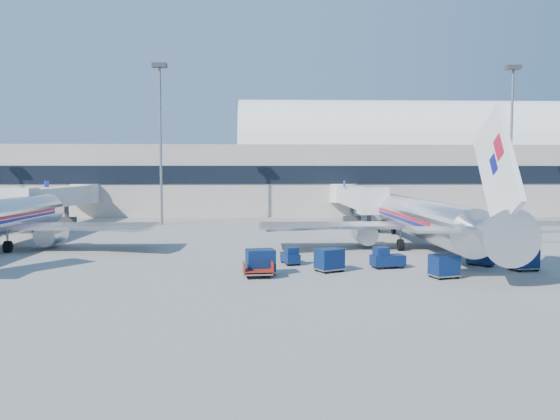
{
  "coord_description": "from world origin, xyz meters",
  "views": [
    {
      "loc": [
        -5.74,
        -47.56,
        7.48
      ],
      "look_at": [
        -3.99,
        6.0,
        3.74
      ],
      "focal_mm": 35.0,
      "sensor_mm": 36.0,
      "label": 1
    }
  ],
  "objects_px": {
    "cart_train_a": "(329,259)",
    "cart_open_red": "(258,272)",
    "jetbridge_mid": "(61,197)",
    "tug_left": "(290,256)",
    "mast_east": "(512,121)",
    "mast_west": "(160,120)",
    "cart_train_c": "(260,261)",
    "tug_lead": "(386,258)",
    "cart_train_b": "(328,260)",
    "cart_solo_near": "(444,266)",
    "airliner_main": "(425,219)",
    "barrier_mid": "(552,248)",
    "tug_right": "(480,258)",
    "barrier_near": "(518,248)",
    "cart_solo_far": "(524,259)",
    "jetbridge_near": "(354,197)"
  },
  "relations": [
    {
      "from": "barrier_near",
      "to": "cart_solo_near",
      "type": "distance_m",
      "value": 16.14
    },
    {
      "from": "jetbridge_near",
      "to": "cart_solo_near",
      "type": "height_order",
      "value": "jetbridge_near"
    },
    {
      "from": "mast_west",
      "to": "tug_right",
      "type": "distance_m",
      "value": 49.16
    },
    {
      "from": "jetbridge_mid",
      "to": "cart_train_c",
      "type": "height_order",
      "value": "jetbridge_mid"
    },
    {
      "from": "mast_west",
      "to": "airliner_main",
      "type": "bearing_deg",
      "value": -40.36
    },
    {
      "from": "mast_west",
      "to": "cart_train_c",
      "type": "height_order",
      "value": "mast_west"
    },
    {
      "from": "airliner_main",
      "to": "tug_right",
      "type": "relative_size",
      "value": 17.16
    },
    {
      "from": "barrier_mid",
      "to": "tug_right",
      "type": "bearing_deg",
      "value": -144.73
    },
    {
      "from": "jetbridge_near",
      "to": "cart_train_b",
      "type": "xyz_separation_m",
      "value": [
        -8.32,
        -37.21,
        -3.13
      ]
    },
    {
      "from": "cart_train_c",
      "to": "cart_open_red",
      "type": "height_order",
      "value": "cart_train_c"
    },
    {
      "from": "cart_train_c",
      "to": "mast_west",
      "type": "bearing_deg",
      "value": 99.53
    },
    {
      "from": "jetbridge_mid",
      "to": "tug_left",
      "type": "relative_size",
      "value": 11.54
    },
    {
      "from": "tug_right",
      "to": "cart_train_b",
      "type": "bearing_deg",
      "value": -127.94
    },
    {
      "from": "mast_east",
      "to": "cart_solo_far",
      "type": "bearing_deg",
      "value": -113.12
    },
    {
      "from": "jetbridge_mid",
      "to": "cart_open_red",
      "type": "relative_size",
      "value": 12.33
    },
    {
      "from": "cart_train_a",
      "to": "cart_train_c",
      "type": "height_order",
      "value": "cart_train_c"
    },
    {
      "from": "barrier_near",
      "to": "cart_solo_far",
      "type": "distance_m",
      "value": 9.93
    },
    {
      "from": "cart_solo_far",
      "to": "cart_open_red",
      "type": "xyz_separation_m",
      "value": [
        -20.16,
        -2.25,
        -0.49
      ]
    },
    {
      "from": "jetbridge_near",
      "to": "cart_solo_far",
      "type": "distance_m",
      "value": 38.62
    },
    {
      "from": "cart_train_b",
      "to": "cart_solo_near",
      "type": "relative_size",
      "value": 0.85
    },
    {
      "from": "airliner_main",
      "to": "barrier_mid",
      "type": "bearing_deg",
      "value": -12.5
    },
    {
      "from": "cart_train_c",
      "to": "cart_open_red",
      "type": "distance_m",
      "value": 1.26
    },
    {
      "from": "barrier_near",
      "to": "tug_right",
      "type": "relative_size",
      "value": 1.38
    },
    {
      "from": "mast_east",
      "to": "tug_left",
      "type": "height_order",
      "value": "mast_east"
    },
    {
      "from": "barrier_mid",
      "to": "cart_train_a",
      "type": "xyz_separation_m",
      "value": [
        -22.01,
        -9.17,
        0.48
      ]
    },
    {
      "from": "jetbridge_near",
      "to": "tug_right",
      "type": "height_order",
      "value": "jetbridge_near"
    },
    {
      "from": "cart_solo_far",
      "to": "cart_open_red",
      "type": "bearing_deg",
      "value": 177.83
    },
    {
      "from": "jetbridge_mid",
      "to": "cart_open_red",
      "type": "distance_m",
      "value": 49.33
    },
    {
      "from": "mast_east",
      "to": "tug_right",
      "type": "xyz_separation_m",
      "value": [
        -18.29,
        -34.78,
        -14.18
      ]
    },
    {
      "from": "cart_train_b",
      "to": "barrier_mid",
      "type": "bearing_deg",
      "value": 11.84
    },
    {
      "from": "jetbridge_mid",
      "to": "tug_right",
      "type": "distance_m",
      "value": 58.34
    },
    {
      "from": "cart_solo_far",
      "to": "airliner_main",
      "type": "bearing_deg",
      "value": 101.06
    },
    {
      "from": "cart_train_b",
      "to": "cart_open_red",
      "type": "height_order",
      "value": "cart_train_b"
    },
    {
      "from": "cart_train_a",
      "to": "jetbridge_mid",
      "type": "bearing_deg",
      "value": 104.49
    },
    {
      "from": "cart_solo_far",
      "to": "tug_left",
      "type": "bearing_deg",
      "value": 160.63
    },
    {
      "from": "cart_solo_far",
      "to": "barrier_near",
      "type": "bearing_deg",
      "value": 58.58
    },
    {
      "from": "cart_train_a",
      "to": "barrier_near",
      "type": "bearing_deg",
      "value": -0.98
    },
    {
      "from": "mast_east",
      "to": "mast_west",
      "type": "bearing_deg",
      "value": 180.0
    },
    {
      "from": "mast_east",
      "to": "barrier_mid",
      "type": "height_order",
      "value": "mast_east"
    },
    {
      "from": "barrier_near",
      "to": "cart_train_a",
      "type": "height_order",
      "value": "cart_train_a"
    },
    {
      "from": "tug_lead",
      "to": "cart_open_red",
      "type": "distance_m",
      "value": 10.58
    },
    {
      "from": "cart_train_a",
      "to": "cart_open_red",
      "type": "distance_m",
      "value": 5.78
    },
    {
      "from": "barrier_near",
      "to": "airliner_main",
      "type": "bearing_deg",
      "value": 162.61
    },
    {
      "from": "tug_lead",
      "to": "mast_west",
      "type": "bearing_deg",
      "value": 112.69
    },
    {
      "from": "mast_west",
      "to": "cart_open_red",
      "type": "xyz_separation_m",
      "value": [
        13.98,
        -39.38,
        -14.39
      ]
    },
    {
      "from": "tug_lead",
      "to": "tug_left",
      "type": "height_order",
      "value": "tug_lead"
    },
    {
      "from": "jetbridge_near",
      "to": "mast_west",
      "type": "relative_size",
      "value": 1.22
    },
    {
      "from": "cart_solo_near",
      "to": "cart_train_c",
      "type": "bearing_deg",
      "value": 156.86
    },
    {
      "from": "barrier_mid",
      "to": "cart_solo_near",
      "type": "bearing_deg",
      "value": -140.11
    },
    {
      "from": "airliner_main",
      "to": "mast_west",
      "type": "relative_size",
      "value": 1.65
    }
  ]
}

